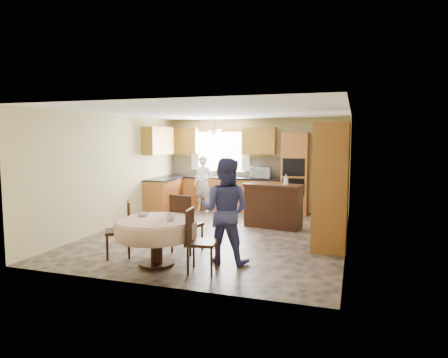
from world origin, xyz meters
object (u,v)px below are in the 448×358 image
at_px(cupboard, 331,186).
at_px(person_dining, 225,211).
at_px(oven_tower, 295,174).
at_px(chair_back, 184,221).
at_px(sideboard, 273,207).
at_px(chair_right, 197,237).
at_px(chair_left, 122,226).
at_px(person_sink, 203,184).
at_px(dining_table, 156,229).

bearing_deg(cupboard, person_dining, -135.81).
distance_m(oven_tower, chair_back, 4.36).
distance_m(sideboard, chair_right, 3.30).
xyz_separation_m(oven_tower, chair_left, (-2.21, -4.66, -0.54)).
height_order(oven_tower, person_dining, oven_tower).
xyz_separation_m(cupboard, person_sink, (-3.46, 2.49, -0.37)).
bearing_deg(chair_back, person_dining, 171.63).
bearing_deg(dining_table, chair_back, 78.44).
distance_m(chair_left, chair_right, 1.51).
height_order(chair_back, chair_right, chair_back).
bearing_deg(person_dining, person_sink, -63.03).
xyz_separation_m(sideboard, chair_right, (-0.50, -3.26, 0.07)).
bearing_deg(sideboard, cupboard, -33.22).
xyz_separation_m(chair_right, person_sink, (-1.66, 4.55, 0.23)).
bearing_deg(cupboard, chair_right, -131.30).
bearing_deg(person_sink, cupboard, -30.06).
bearing_deg(oven_tower, dining_table, -106.75).
xyz_separation_m(chair_left, person_dining, (1.74, 0.25, 0.32)).
distance_m(sideboard, person_sink, 2.54).
xyz_separation_m(oven_tower, person_dining, (-0.47, -4.41, -0.22)).
bearing_deg(chair_right, chair_back, 26.12).
relative_size(chair_left, person_dining, 0.56).
relative_size(oven_tower, dining_table, 1.65).
relative_size(chair_left, chair_right, 0.99).
xyz_separation_m(chair_back, person_dining, (0.84, -0.28, 0.27)).
height_order(oven_tower, chair_left, oven_tower).
distance_m(sideboard, dining_table, 3.39).
bearing_deg(chair_right, person_dining, -33.69).
bearing_deg(chair_back, sideboard, -103.70).
height_order(sideboard, chair_right, chair_right).
relative_size(dining_table, chair_right, 1.36).
xyz_separation_m(sideboard, chair_left, (-1.98, -2.95, 0.06)).
bearing_deg(oven_tower, person_dining, -96.14).
relative_size(chair_back, person_sink, 0.68).
distance_m(sideboard, chair_back, 2.65).
xyz_separation_m(cupboard, dining_table, (-2.53, -1.96, -0.56)).
distance_m(cupboard, person_dining, 2.17).
xyz_separation_m(cupboard, person_dining, (-1.54, -1.50, -0.29)).
distance_m(oven_tower, chair_left, 5.18).
height_order(oven_tower, chair_back, oven_tower).
bearing_deg(dining_table, oven_tower, 73.25).
distance_m(oven_tower, dining_table, 5.11).
relative_size(dining_table, chair_left, 1.37).
xyz_separation_m(chair_back, person_sink, (-1.08, 3.71, 0.19)).
xyz_separation_m(oven_tower, sideboard, (-0.23, -1.71, -0.60)).
xyz_separation_m(dining_table, chair_right, (0.73, -0.10, -0.04)).
distance_m(chair_left, person_dining, 1.78).
relative_size(dining_table, person_sink, 0.85).
bearing_deg(oven_tower, sideboard, -97.72).
height_order(dining_table, chair_right, chair_right).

